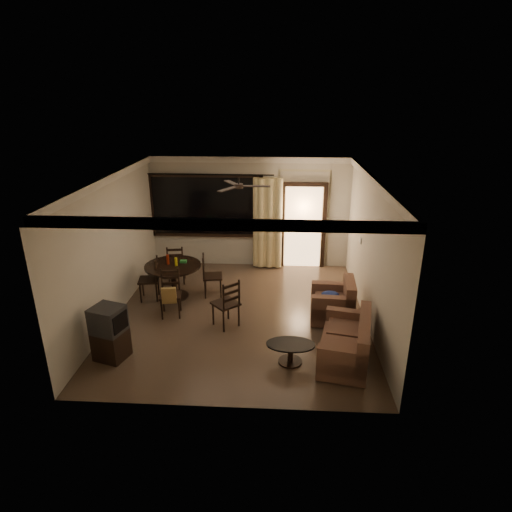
# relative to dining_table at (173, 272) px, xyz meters

# --- Properties ---
(ground) EXTENTS (5.50, 5.50, 0.00)m
(ground) POSITION_rel_dining_table_xyz_m (1.53, -0.75, -0.60)
(ground) COLOR #7F6651
(ground) RESTS_ON ground
(room_shell) EXTENTS (5.50, 6.70, 5.50)m
(room_shell) POSITION_rel_dining_table_xyz_m (2.13, 1.02, 1.23)
(room_shell) COLOR beige
(room_shell) RESTS_ON ground
(dining_table) EXTENTS (1.21, 1.21, 0.98)m
(dining_table) POSITION_rel_dining_table_xyz_m (0.00, 0.00, 0.00)
(dining_table) COLOR black
(dining_table) RESTS_ON ground
(dining_chair_west) EXTENTS (0.48, 0.48, 0.95)m
(dining_chair_west) POSITION_rel_dining_table_xyz_m (-0.50, -0.13, -0.32)
(dining_chair_west) COLOR black
(dining_chair_west) RESTS_ON ground
(dining_chair_east) EXTENTS (0.48, 0.48, 0.95)m
(dining_chair_east) POSITION_rel_dining_table_xyz_m (0.82, 0.13, -0.32)
(dining_chair_east) COLOR black
(dining_chair_east) RESTS_ON ground
(dining_chair_south) EXTENTS (0.48, 0.53, 0.95)m
(dining_chair_south) POSITION_rel_dining_table_xyz_m (0.13, -0.85, -0.29)
(dining_chair_south) COLOR black
(dining_chair_south) RESTS_ON ground
(dining_chair_north) EXTENTS (0.48, 0.48, 0.95)m
(dining_chair_north) POSITION_rel_dining_table_xyz_m (-0.13, 0.78, -0.32)
(dining_chair_north) COLOR black
(dining_chair_north) RESTS_ON ground
(tv_cabinet) EXTENTS (0.61, 0.58, 0.95)m
(tv_cabinet) POSITION_rel_dining_table_xyz_m (-0.51, -2.37, -0.12)
(tv_cabinet) COLOR black
(tv_cabinet) RESTS_ON ground
(sofa) EXTENTS (1.05, 1.58, 0.77)m
(sofa) POSITION_rel_dining_table_xyz_m (3.48, -2.22, -0.29)
(sofa) COLOR #4A2A22
(sofa) RESTS_ON ground
(armchair) EXTENTS (0.87, 0.87, 0.83)m
(armchair) POSITION_rel_dining_table_xyz_m (3.41, -0.83, -0.26)
(armchair) COLOR #4A2A22
(armchair) RESTS_ON ground
(coffee_table) EXTENTS (0.82, 0.49, 0.36)m
(coffee_table) POSITION_rel_dining_table_xyz_m (2.51, -2.34, -0.36)
(coffee_table) COLOR black
(coffee_table) RESTS_ON ground
(side_chair) EXTENTS (0.62, 0.62, 0.99)m
(side_chair) POSITION_rel_dining_table_xyz_m (1.30, -1.20, -0.30)
(side_chair) COLOR black
(side_chair) RESTS_ON ground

